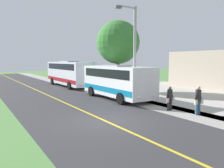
# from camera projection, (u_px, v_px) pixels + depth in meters

# --- Properties ---
(ground_plane) EXTENTS (120.00, 120.00, 0.00)m
(ground_plane) POSITION_uv_depth(u_px,v_px,m) (105.00, 121.00, 12.23)
(ground_plane) COLOR #548442
(road_surface) EXTENTS (8.00, 100.00, 0.01)m
(road_surface) POSITION_uv_depth(u_px,v_px,m) (105.00, 121.00, 12.23)
(road_surface) COLOR #333335
(road_surface) RESTS_ON ground
(sidewalk) EXTENTS (2.40, 100.00, 0.01)m
(sidewalk) POSITION_uv_depth(u_px,v_px,m) (172.00, 110.00, 14.99)
(sidewalk) COLOR #9E9991
(sidewalk) RESTS_ON ground
(road_centre_line) EXTENTS (0.16, 100.00, 0.00)m
(road_centre_line) POSITION_uv_depth(u_px,v_px,m) (105.00, 121.00, 12.23)
(road_centre_line) COLOR gold
(road_centre_line) RESTS_ON ground
(shuttle_bus_front) EXTENTS (2.73, 7.85, 2.90)m
(shuttle_bus_front) POSITION_uv_depth(u_px,v_px,m) (117.00, 80.00, 19.30)
(shuttle_bus_front) COLOR white
(shuttle_bus_front) RESTS_ON ground
(transit_bus_rear) EXTENTS (2.69, 10.23, 3.20)m
(transit_bus_rear) POSITION_uv_depth(u_px,v_px,m) (69.00, 72.00, 28.50)
(transit_bus_rear) COLOR silver
(transit_bus_rear) RESTS_ON ground
(pedestrian_with_bags) EXTENTS (0.72, 0.34, 1.76)m
(pedestrian_with_bags) POSITION_uv_depth(u_px,v_px,m) (198.00, 99.00, 13.56)
(pedestrian_with_bags) COLOR #335972
(pedestrian_with_bags) RESTS_ON ground
(pedestrian_waiting) EXTENTS (0.72, 0.34, 1.60)m
(pedestrian_waiting) POSITION_uv_depth(u_px,v_px,m) (170.00, 98.00, 14.77)
(pedestrian_waiting) COLOR #262628
(pedestrian_waiting) RESTS_ON ground
(street_light_pole) EXTENTS (1.97, 0.24, 7.46)m
(street_light_pole) POSITION_uv_depth(u_px,v_px,m) (134.00, 50.00, 17.64)
(street_light_pole) COLOR #9E9EA3
(street_light_pole) RESTS_ON ground
(tree_curbside) EXTENTS (4.60, 4.60, 7.50)m
(tree_curbside) POSITION_uv_depth(u_px,v_px,m) (118.00, 42.00, 23.89)
(tree_curbside) COLOR #4C3826
(tree_curbside) RESTS_ON ground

